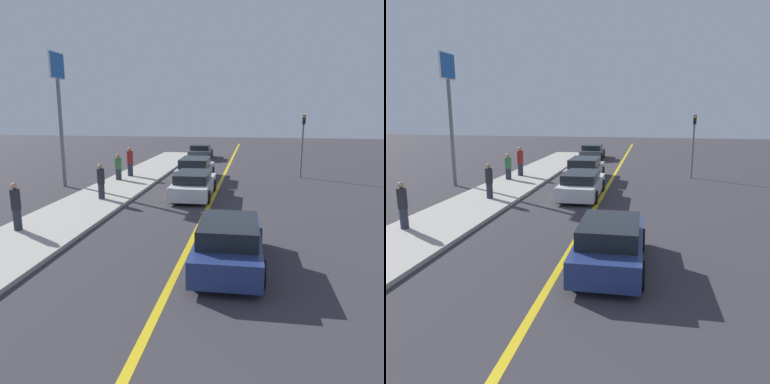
% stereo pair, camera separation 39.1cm
% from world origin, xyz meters
% --- Properties ---
extents(road_center_line, '(0.20, 60.00, 0.01)m').
position_xyz_m(road_center_line, '(0.00, 18.00, 0.00)').
color(road_center_line, gold).
rests_on(road_center_line, ground_plane).
extents(sidewalk_left, '(3.15, 35.53, 0.14)m').
position_xyz_m(sidewalk_left, '(-5.31, 17.76, 0.07)').
color(sidewalk_left, '#ADA89E').
rests_on(sidewalk_left, ground_plane).
extents(car_near_right_lane, '(1.93, 4.06, 1.33)m').
position_xyz_m(car_near_right_lane, '(1.32, 8.69, 0.65)').
color(car_near_right_lane, navy).
rests_on(car_near_right_lane, ground_plane).
extents(car_ahead_center, '(1.96, 4.62, 1.24)m').
position_xyz_m(car_ahead_center, '(-0.98, 17.01, 0.60)').
color(car_ahead_center, silver).
rests_on(car_ahead_center, ground_plane).
extents(car_far_distant, '(2.05, 4.65, 1.36)m').
position_xyz_m(car_far_distant, '(-1.60, 21.53, 0.66)').
color(car_far_distant, '#9E9EA3').
rests_on(car_far_distant, ground_plane).
extents(car_parked_left_lot, '(2.07, 4.17, 1.26)m').
position_xyz_m(car_parked_left_lot, '(-2.76, 31.98, 0.62)').
color(car_parked_left_lot, '#4C5156').
rests_on(car_parked_left_lot, ground_plane).
extents(pedestrian_near_curb, '(0.32, 0.32, 1.65)m').
position_xyz_m(pedestrian_near_curb, '(-6.03, 10.28, 0.97)').
color(pedestrian_near_curb, '#282D3D').
rests_on(pedestrian_near_curb, sidewalk_left).
extents(pedestrian_mid_group, '(0.35, 0.35, 1.65)m').
position_xyz_m(pedestrian_mid_group, '(-5.05, 15.19, 0.96)').
color(pedestrian_mid_group, '#282D3D').
rests_on(pedestrian_mid_group, sidewalk_left).
extents(pedestrian_far_standing, '(0.40, 0.40, 1.57)m').
position_xyz_m(pedestrian_far_standing, '(-6.02, 20.08, 0.91)').
color(pedestrian_far_standing, '#282D3D').
rests_on(pedestrian_far_standing, sidewalk_left).
extents(pedestrian_by_sign, '(0.40, 0.40, 1.82)m').
position_xyz_m(pedestrian_by_sign, '(-5.76, 21.50, 1.05)').
color(pedestrian_by_sign, '#282D3D').
rests_on(pedestrian_by_sign, sidewalk_left).
extents(traffic_light, '(0.18, 0.40, 3.91)m').
position_xyz_m(traffic_light, '(4.87, 23.32, 2.41)').
color(traffic_light, slate).
rests_on(traffic_light, ground_plane).
extents(roadside_sign, '(0.20, 1.52, 7.19)m').
position_xyz_m(roadside_sign, '(-8.53, 18.30, 5.16)').
color(roadside_sign, slate).
rests_on(roadside_sign, ground_plane).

